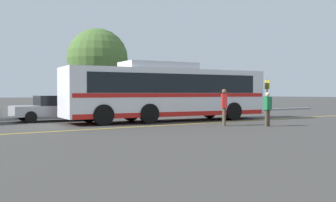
# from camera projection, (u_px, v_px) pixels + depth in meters

# --- Properties ---
(ground_plane) EXTENTS (220.00, 220.00, 0.00)m
(ground_plane) POSITION_uv_depth(u_px,v_px,m) (182.00, 120.00, 22.13)
(ground_plane) COLOR #423F3D
(lane_strip_0) EXTENTS (31.34, 0.20, 0.01)m
(lane_strip_0) POSITION_uv_depth(u_px,v_px,m) (193.00, 124.00, 19.56)
(lane_strip_0) COLOR gold
(lane_strip_0) RESTS_ON ground_plane
(curb_strip) EXTENTS (39.34, 0.36, 0.15)m
(curb_strip) POSITION_uv_depth(u_px,v_px,m) (122.00, 115.00, 25.84)
(curb_strip) COLOR #99999E
(curb_strip) RESTS_ON ground_plane
(transit_bus) EXTENTS (11.82, 3.64, 3.16)m
(transit_bus) POSITION_uv_depth(u_px,v_px,m) (168.00, 92.00, 21.34)
(transit_bus) COLOR white
(transit_bus) RESTS_ON ground_plane
(parked_car_1) EXTENTS (4.14, 2.12, 1.38)m
(parked_car_1) POSITION_uv_depth(u_px,v_px,m) (51.00, 108.00, 21.38)
(parked_car_1) COLOR #9E9EA3
(parked_car_1) RESTS_ON ground_plane
(pedestrian_0) EXTENTS (0.41, 0.47, 1.72)m
(pedestrian_0) POSITION_uv_depth(u_px,v_px,m) (224.00, 105.00, 18.31)
(pedestrian_0) COLOR brown
(pedestrian_0) RESTS_ON ground_plane
(pedestrian_1) EXTENTS (0.45, 0.29, 1.57)m
(pedestrian_1) POSITION_uv_depth(u_px,v_px,m) (267.00, 107.00, 18.03)
(pedestrian_1) COLOR brown
(pedestrian_1) RESTS_ON ground_plane
(bus_stop_sign) EXTENTS (0.07, 0.40, 2.37)m
(bus_stop_sign) POSITION_uv_depth(u_px,v_px,m) (267.00, 93.00, 23.98)
(bus_stop_sign) COLOR #59595E
(bus_stop_sign) RESTS_ON ground_plane
(tree_0) EXTENTS (4.31, 4.31, 6.12)m
(tree_0) POSITION_uv_depth(u_px,v_px,m) (98.00, 59.00, 27.98)
(tree_0) COLOR #513823
(tree_0) RESTS_ON ground_plane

